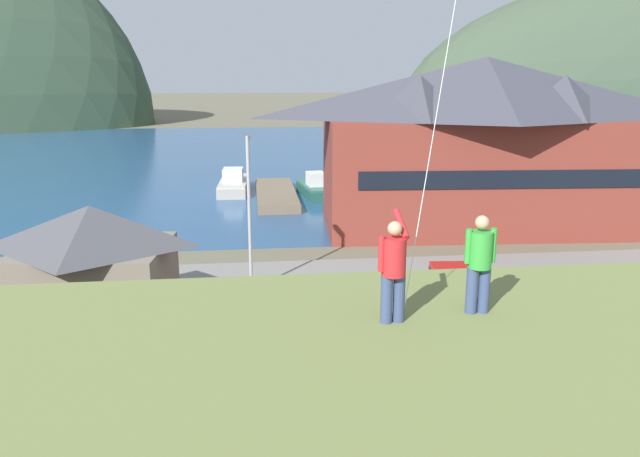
{
  "coord_description": "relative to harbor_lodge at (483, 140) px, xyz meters",
  "views": [
    {
      "loc": [
        -3.91,
        -18.26,
        10.34
      ],
      "look_at": [
        -0.81,
        9.0,
        3.43
      ],
      "focal_mm": 35.13,
      "sensor_mm": 36.0,
      "label": 1
    }
  ],
  "objects": [
    {
      "name": "storage_shed_near_lot",
      "position": [
        -21.55,
        -15.15,
        -3.25
      ],
      "size": [
        6.62,
        5.78,
        5.28
      ],
      "color": "#756B5B",
      "rests_on": "ground"
    },
    {
      "name": "bay_water",
      "position": [
        -11.39,
        38.5,
        -5.97
      ],
      "size": [
        360.0,
        84.0,
        0.03
      ],
      "primitive_type": "cube",
      "color": "navy",
      "rests_on": "ground"
    },
    {
      "name": "moored_boat_outer_mooring",
      "position": [
        -9.83,
        12.07,
        -5.27
      ],
      "size": [
        2.7,
        6.39,
        2.16
      ],
      "color": "#23564C",
      "rests_on": "ground"
    },
    {
      "name": "ground_plane",
      "position": [
        -11.39,
        -21.5,
        -5.99
      ],
      "size": [
        600.0,
        600.0,
        0.0
      ],
      "primitive_type": "plane",
      "color": "#66604C"
    },
    {
      "name": "parked_car_front_row_red",
      "position": [
        -14.44,
        -20.07,
        -4.92
      ],
      "size": [
        4.33,
        2.32,
        1.82
      ],
      "color": "navy",
      "rests_on": "parking_lot_pad"
    },
    {
      "name": "person_companion",
      "position": [
        -11.41,
        -29.88,
        1.19
      ],
      "size": [
        0.55,
        0.4,
        1.74
      ],
      "color": "#384770",
      "rests_on": "grassy_hill_foreground"
    },
    {
      "name": "parked_car_front_row_silver",
      "position": [
        -14.06,
        -15.38,
        -4.92
      ],
      "size": [
        4.28,
        2.21,
        1.82
      ],
      "color": "#B28923",
      "rests_on": "parking_lot_pad"
    },
    {
      "name": "moored_boat_wharfside",
      "position": [
        -16.71,
        15.09,
        -5.27
      ],
      "size": [
        2.75,
        7.61,
        2.16
      ],
      "color": "#A8A399",
      "rests_on": "ground"
    },
    {
      "name": "harbor_lodge",
      "position": [
        0.0,
        0.0,
        0.0
      ],
      "size": [
        22.2,
        10.73,
        11.26
      ],
      "color": "brown",
      "rests_on": "ground"
    },
    {
      "name": "parking_lot_pad",
      "position": [
        -11.39,
        -16.5,
        -5.94
      ],
      "size": [
        40.0,
        20.0,
        0.1
      ],
      "primitive_type": "cube",
      "color": "gray",
      "rests_on": "ground"
    },
    {
      "name": "parking_light_pole",
      "position": [
        -15.36,
        -10.95,
        -1.65
      ],
      "size": [
        0.24,
        0.78,
        7.4
      ],
      "color": "#ADADB2",
      "rests_on": "parking_lot_pad"
    },
    {
      "name": "wharf_dock",
      "position": [
        -13.16,
        11.7,
        -5.64
      ],
      "size": [
        3.2,
        12.61,
        0.7
      ],
      "color": "#70604C",
      "rests_on": "ground"
    },
    {
      "name": "person_kite_flyer",
      "position": [
        -12.98,
        -30.12,
        1.2
      ],
      "size": [
        0.52,
        0.69,
        1.86
      ],
      "color": "#384770",
      "rests_on": "grassy_hill_foreground"
    },
    {
      "name": "parked_car_mid_row_center",
      "position": [
        -6.36,
        -14.05,
        -4.92
      ],
      "size": [
        4.33,
        2.33,
        1.82
      ],
      "color": "red",
      "rests_on": "parking_lot_pad"
    }
  ]
}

